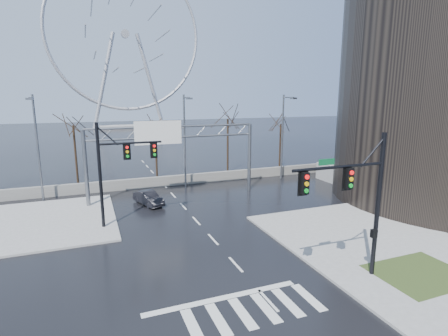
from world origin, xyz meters
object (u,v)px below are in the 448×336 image
signal_mast_near (359,194)px  car (148,198)px  ferris_wheel (125,41)px  sign_gantry (170,146)px  signal_mast_far (116,165)px

signal_mast_near → car: bearing=114.2°
signal_mast_near → ferris_wheel: bearing=90.1°
ferris_wheel → sign_gantry: bearing=-93.8°
sign_gantry → car: sign_gantry is taller
signal_mast_near → ferris_wheel: size_ratio=0.16×
sign_gantry → signal_mast_near: bearing=-73.8°
signal_mast_near → sign_gantry: 19.79m
ferris_wheel → car: ferris_wheel is taller
signal_mast_far → sign_gantry: 8.14m
ferris_wheel → car: bearing=-95.5°
ferris_wheel → signal_mast_far: bearing=-97.2°
signal_mast_near → sign_gantry: signal_mast_near is taller
sign_gantry → car: (-2.46, -1.22, -4.55)m
signal_mast_near → signal_mast_far: bearing=130.3°
car → signal_mast_near: bearing=-84.8°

